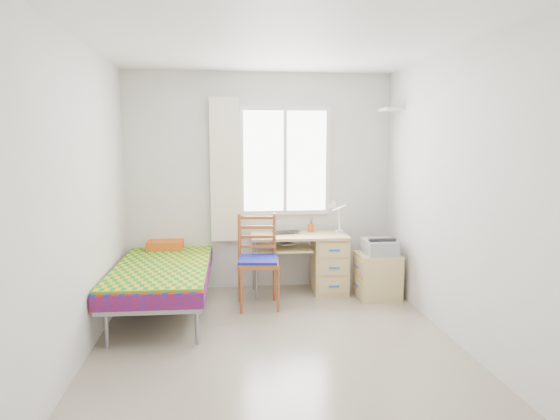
# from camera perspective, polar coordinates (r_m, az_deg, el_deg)

# --- Properties ---
(floor) EXTENTS (3.50, 3.50, 0.00)m
(floor) POSITION_cam_1_polar(r_m,az_deg,el_deg) (4.64, -0.50, -14.76)
(floor) COLOR #BCAD93
(floor) RESTS_ON ground
(ceiling) EXTENTS (3.50, 3.50, 0.00)m
(ceiling) POSITION_cam_1_polar(r_m,az_deg,el_deg) (4.36, -0.54, 18.63)
(ceiling) COLOR white
(ceiling) RESTS_ON wall_back
(wall_back) EXTENTS (3.20, 0.00, 3.20)m
(wall_back) POSITION_cam_1_polar(r_m,az_deg,el_deg) (6.05, -2.29, 3.23)
(wall_back) COLOR silver
(wall_back) RESTS_ON ground
(wall_left) EXTENTS (0.00, 3.50, 3.50)m
(wall_left) POSITION_cam_1_polar(r_m,az_deg,el_deg) (4.44, -21.53, 1.05)
(wall_left) COLOR silver
(wall_left) RESTS_ON ground
(wall_right) EXTENTS (0.00, 3.50, 3.50)m
(wall_right) POSITION_cam_1_polar(r_m,az_deg,el_deg) (4.75, 19.04, 1.58)
(wall_right) COLOR silver
(wall_right) RESTS_ON ground
(window) EXTENTS (1.10, 0.04, 1.30)m
(window) POSITION_cam_1_polar(r_m,az_deg,el_deg) (6.04, 0.57, 5.61)
(window) COLOR white
(window) RESTS_ON wall_back
(curtain) EXTENTS (0.35, 0.05, 1.70)m
(curtain) POSITION_cam_1_polar(r_m,az_deg,el_deg) (5.95, -6.29, 4.56)
(curtain) COLOR white
(curtain) RESTS_ON wall_back
(floating_shelf) EXTENTS (0.20, 0.32, 0.03)m
(floating_shelf) POSITION_cam_1_polar(r_m,az_deg,el_deg) (6.00, 12.56, 11.14)
(floating_shelf) COLOR white
(floating_shelf) RESTS_ON wall_right
(bed) EXTENTS (1.00, 2.08, 0.89)m
(bed) POSITION_cam_1_polar(r_m,az_deg,el_deg) (5.48, -13.11, -6.65)
(bed) COLOR gray
(bed) RESTS_ON floor
(desk) EXTENTS (1.14, 0.56, 0.70)m
(desk) POSITION_cam_1_polar(r_m,az_deg,el_deg) (5.97, 4.99, -5.77)
(desk) COLOR #D5B770
(desk) RESTS_ON floor
(chair) EXTENTS (0.48, 0.48, 1.01)m
(chair) POSITION_cam_1_polar(r_m,az_deg,el_deg) (5.44, -2.47, -5.18)
(chair) COLOR brown
(chair) RESTS_ON floor
(cabinet) EXTENTS (0.48, 0.42, 0.52)m
(cabinet) POSITION_cam_1_polar(r_m,az_deg,el_deg) (5.88, 11.06, -7.37)
(cabinet) COLOR tan
(cabinet) RESTS_ON floor
(printer) EXTENTS (0.34, 0.40, 0.17)m
(printer) POSITION_cam_1_polar(r_m,az_deg,el_deg) (5.79, 11.32, -4.09)
(printer) COLOR #9A9DA2
(printer) RESTS_ON cabinet
(laptop) EXTENTS (0.36, 0.28, 0.03)m
(laptop) POSITION_cam_1_polar(r_m,az_deg,el_deg) (5.88, 0.87, -2.65)
(laptop) COLOR black
(laptop) RESTS_ON desk
(pen_cup) EXTENTS (0.09, 0.09, 0.10)m
(pen_cup) POSITION_cam_1_polar(r_m,az_deg,el_deg) (6.04, 3.55, -2.04)
(pen_cup) COLOR orange
(pen_cup) RESTS_ON desk
(task_lamp) EXTENTS (0.22, 0.32, 0.40)m
(task_lamp) POSITION_cam_1_polar(r_m,az_deg,el_deg) (5.84, 6.47, -0.38)
(task_lamp) COLOR white
(task_lamp) RESTS_ON desk
(book) EXTENTS (0.19, 0.23, 0.02)m
(book) POSITION_cam_1_polar(r_m,az_deg,el_deg) (5.88, -0.06, -3.89)
(book) COLOR gray
(book) RESTS_ON desk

